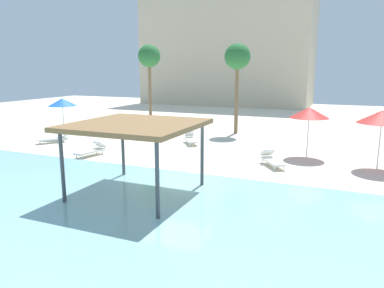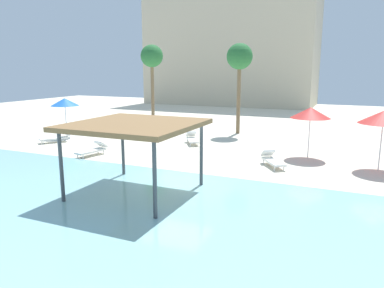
# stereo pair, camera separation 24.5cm
# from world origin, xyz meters

# --- Properties ---
(ground_plane) EXTENTS (80.00, 80.00, 0.00)m
(ground_plane) POSITION_xyz_m (0.00, 0.00, 0.00)
(ground_plane) COLOR beige
(lagoon_water) EXTENTS (44.00, 13.50, 0.04)m
(lagoon_water) POSITION_xyz_m (0.00, -5.25, 0.02)
(lagoon_water) COLOR #8CC6CC
(lagoon_water) RESTS_ON ground
(shade_pavilion) EXTENTS (4.57, 4.57, 2.82)m
(shade_pavilion) POSITION_xyz_m (-0.89, -1.94, 2.65)
(shade_pavilion) COLOR #42474C
(shade_pavilion) RESTS_ON ground
(beach_umbrella_blue_0) EXTENTS (1.98, 1.98, 2.76)m
(beach_umbrella_blue_0) POSITION_xyz_m (-12.27, 6.64, 2.49)
(beach_umbrella_blue_0) COLOR silver
(beach_umbrella_blue_0) RESTS_ON ground
(beach_umbrella_red_1) EXTENTS (2.27, 2.27, 2.89)m
(beach_umbrella_red_1) POSITION_xyz_m (7.96, 5.80, 2.57)
(beach_umbrella_red_1) COLOR silver
(beach_umbrella_red_1) RESTS_ON ground
(beach_umbrella_red_3) EXTENTS (2.13, 2.13, 2.78)m
(beach_umbrella_red_3) POSITION_xyz_m (4.51, 7.03, 2.48)
(beach_umbrella_red_3) COLOR silver
(beach_umbrella_red_3) RESTS_ON ground
(lounge_chair_1) EXTENTS (0.96, 1.98, 0.74)m
(lounge_chair_1) POSITION_xyz_m (-6.67, 2.62, 0.33)
(lounge_chair_1) COLOR white
(lounge_chair_1) RESTS_ON ground
(lounge_chair_2) EXTENTS (1.52, 1.92, 0.74)m
(lounge_chair_2) POSITION_xyz_m (-2.90, 7.95, 0.33)
(lounge_chair_2) COLOR white
(lounge_chair_2) RESTS_ON ground
(lounge_chair_3) EXTENTS (1.56, 1.91, 0.74)m
(lounge_chair_3) POSITION_xyz_m (-11.36, 4.67, 0.33)
(lounge_chair_3) COLOR white
(lounge_chair_3) RESTS_ON ground
(lounge_chair_4) EXTENTS (1.57, 1.90, 0.74)m
(lounge_chair_4) POSITION_xyz_m (3.08, 4.39, 0.33)
(lounge_chair_4) COLOR white
(lounge_chair_4) RESTS_ON ground
(palm_tree_0) EXTENTS (1.90, 1.90, 6.64)m
(palm_tree_0) POSITION_xyz_m (-1.32, 12.90, 5.52)
(palm_tree_0) COLOR brown
(palm_tree_0) RESTS_ON ground
(palm_tree_1) EXTENTS (1.90, 1.90, 6.82)m
(palm_tree_1) POSITION_xyz_m (-9.43, 14.20, 5.69)
(palm_tree_1) COLOR brown
(palm_tree_1) RESTS_ON ground
(hotel_block_0) EXTENTS (22.51, 8.92, 15.91)m
(hotel_block_0) POSITION_xyz_m (-9.46, 35.66, 7.95)
(hotel_block_0) COLOR beige
(hotel_block_0) RESTS_ON ground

